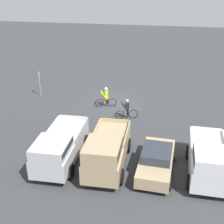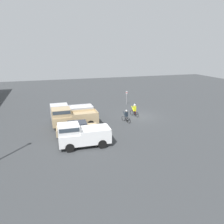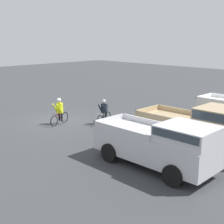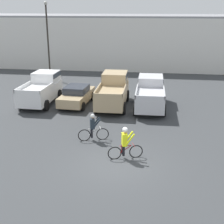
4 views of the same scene
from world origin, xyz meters
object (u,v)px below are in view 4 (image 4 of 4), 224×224
object	(u,v)px
sedan_0	(77,95)
cyclist_0	(125,142)
cyclist_1	(93,127)
pickup_truck_0	(42,88)
lamppost	(48,35)
pickup_truck_1	(113,90)
pickup_truck_2	(150,93)

from	to	relation	value
sedan_0	cyclist_0	size ratio (longest dim) A/B	2.58
cyclist_1	pickup_truck_0	bearing A→B (deg)	128.90
cyclist_0	cyclist_1	distance (m)	2.81
cyclist_1	lamppost	size ratio (longest dim) A/B	0.22
sedan_0	lamppost	size ratio (longest dim) A/B	0.58
pickup_truck_1	lamppost	size ratio (longest dim) A/B	0.69
pickup_truck_0	pickup_truck_2	world-z (taller)	pickup_truck_0
cyclist_1	lamppost	bearing A→B (deg)	116.60
pickup_truck_1	lamppost	world-z (taller)	lamppost
sedan_0	pickup_truck_2	bearing A→B (deg)	1.58
pickup_truck_1	cyclist_1	size ratio (longest dim) A/B	3.12
cyclist_1	sedan_0	bearing A→B (deg)	111.32
cyclist_0	sedan_0	bearing A→B (deg)	118.16
pickup_truck_1	pickup_truck_2	bearing A→B (deg)	-1.51
sedan_0	pickup_truck_2	distance (m)	5.61
pickup_truck_2	cyclist_1	bearing A→B (deg)	-114.62
pickup_truck_0	lamppost	world-z (taller)	lamppost
cyclist_1	lamppost	xyz separation A→B (m)	(-7.50, 14.98, 3.66)
cyclist_0	lamppost	world-z (taller)	lamppost
pickup_truck_1	lamppost	bearing A→B (deg)	133.27
cyclist_0	cyclist_1	size ratio (longest dim) A/B	1.02
pickup_truck_0	lamppost	xyz separation A→B (m)	(-2.17, 8.37, 3.28)
pickup_truck_2	lamppost	bearing A→B (deg)	141.78
sedan_0	lamppost	bearing A→B (deg)	120.36
cyclist_0	lamppost	bearing A→B (deg)	119.27
pickup_truck_0	cyclist_1	distance (m)	8.50
pickup_truck_1	lamppost	xyz separation A→B (m)	(-7.76, 8.24, 3.24)
pickup_truck_1	lamppost	distance (m)	11.77
sedan_0	pickup_truck_2	world-z (taller)	pickup_truck_2
sedan_0	pickup_truck_1	size ratio (longest dim) A/B	0.84
pickup_truck_1	pickup_truck_2	world-z (taller)	pickup_truck_1
cyclist_1	pickup_truck_1	bearing A→B (deg)	87.84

